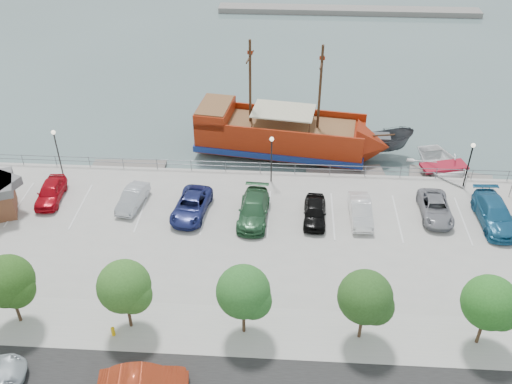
{
  "coord_description": "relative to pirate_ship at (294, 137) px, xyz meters",
  "views": [
    {
      "loc": [
        1.19,
        -33.5,
        27.11
      ],
      "look_at": [
        -1.0,
        2.0,
        2.0
      ],
      "focal_mm": 40.0,
      "sensor_mm": 36.0,
      "label": 1
    }
  ],
  "objects": [
    {
      "name": "dock_mid",
      "position": [
        4.63,
        -3.37,
        -1.71
      ],
      "size": [
        7.02,
        3.13,
        0.39
      ],
      "primitive_type": "cube",
      "rotation": [
        0.0,
        0.0,
        0.18
      ],
      "color": "slate",
      "rests_on": "ground"
    },
    {
      "name": "parked_car_d",
      "position": [
        -3.06,
        -11.21,
        -0.11
      ],
      "size": [
        2.48,
        5.54,
        1.58
      ],
      "primitive_type": "imported",
      "rotation": [
        0.0,
        0.0,
        -0.05
      ],
      "color": "#255432",
      "rests_on": "land_slab"
    },
    {
      "name": "parked_car_b",
      "position": [
        -12.76,
        -10.13,
        -0.23
      ],
      "size": [
        2.08,
        4.27,
        1.35
      ],
      "primitive_type": "imported",
      "rotation": [
        0.0,
        0.0,
        -0.17
      ],
      "color": "#B0B6BE",
      "rests_on": "land_slab"
    },
    {
      "name": "lamp_post_mid",
      "position": [
        -1.92,
        -6.07,
        2.04
      ],
      "size": [
        0.36,
        0.36,
        4.28
      ],
      "color": "black",
      "rests_on": "land_slab"
    },
    {
      "name": "speedboat",
      "position": [
        13.18,
        -2.96,
        -1.18
      ],
      "size": [
        6.61,
        8.05,
        1.45
      ],
      "primitive_type": "imported",
      "rotation": [
        0.0,
        0.0,
        0.25
      ],
      "color": "white",
      "rests_on": "ground"
    },
    {
      "name": "tree_d",
      "position": [
        -2.77,
        -22.64,
        2.39
      ],
      "size": [
        3.3,
        3.2,
        5.0
      ],
      "color": "#473321",
      "rests_on": "sidewalk"
    },
    {
      "name": "parked_car_c",
      "position": [
        -7.94,
        -10.93,
        -0.18
      ],
      "size": [
        3.02,
        5.44,
        1.44
      ],
      "primitive_type": "imported",
      "rotation": [
        0.0,
        0.0,
        -0.12
      ],
      "color": "navy",
      "rests_on": "land_slab"
    },
    {
      "name": "pirate_ship",
      "position": [
        0.0,
        0.0,
        0.0
      ],
      "size": [
        18.23,
        7.21,
        11.36
      ],
      "rotation": [
        0.0,
        0.0,
        -0.14
      ],
      "color": "maroon",
      "rests_on": "ground"
    },
    {
      "name": "lamp_post_right",
      "position": [
        14.08,
        -6.07,
        2.04
      ],
      "size": [
        0.36,
        0.36,
        4.28
      ],
      "color": "black",
      "rests_on": "land_slab"
    },
    {
      "name": "parked_car_e",
      "position": [
        1.63,
        -11.11,
        -0.18
      ],
      "size": [
        1.89,
        4.33,
        1.45
      ],
      "primitive_type": "imported",
      "rotation": [
        0.0,
        0.0,
        -0.04
      ],
      "color": "black",
      "rests_on": "land_slab"
    },
    {
      "name": "parked_car_g",
      "position": [
        10.97,
        -10.02,
        -0.23
      ],
      "size": [
        2.31,
        4.89,
        1.35
      ],
      "primitive_type": "imported",
      "rotation": [
        0.0,
        0.0,
        -0.01
      ],
      "color": "gray",
      "rests_on": "land_slab"
    },
    {
      "name": "parked_car_f",
      "position": [
        5.14,
        -10.79,
        -0.17
      ],
      "size": [
        1.68,
        4.49,
        1.47
      ],
      "primitive_type": "imported",
      "rotation": [
        0.0,
        0.0,
        0.03
      ],
      "color": "white",
      "rests_on": "land_slab"
    },
    {
      "name": "street_sedan",
      "position": [
        -8.03,
        -27.23,
        -0.1
      ],
      "size": [
        5.05,
        2.35,
        1.6
      ],
      "primitive_type": "imported",
      "rotation": [
        0.0,
        0.0,
        1.71
      ],
      "color": "#B4371A",
      "rests_on": "street"
    },
    {
      "name": "sidewalk",
      "position": [
        -1.92,
        -22.57,
        -0.89
      ],
      "size": [
        100.0,
        4.0,
        0.05
      ],
      "primitive_type": "cube",
      "color": "#A5A5A0",
      "rests_on": "land_slab"
    },
    {
      "name": "far_shore",
      "position": [
        8.08,
        42.43,
        -1.5
      ],
      "size": [
        40.0,
        3.0,
        0.8
      ],
      "primitive_type": "cube",
      "color": "gray",
      "rests_on": "ground"
    },
    {
      "name": "ground",
      "position": [
        -1.92,
        -12.57,
        -1.9
      ],
      "size": [
        160.0,
        160.0,
        0.0
      ],
      "primitive_type": "plane",
      "color": "#4A6161"
    },
    {
      "name": "parked_car_a",
      "position": [
        -19.51,
        -9.79,
        -0.15
      ],
      "size": [
        2.08,
        4.52,
        1.5
      ],
      "primitive_type": "imported",
      "rotation": [
        0.0,
        0.0,
        0.07
      ],
      "color": "#AF0814",
      "rests_on": "land_slab"
    },
    {
      "name": "tree_f",
      "position": [
        11.23,
        -22.64,
        2.39
      ],
      "size": [
        3.3,
        3.2,
        5.0
      ],
      "color": "#473321",
      "rests_on": "sidewalk"
    },
    {
      "name": "patrol_boat",
      "position": [
        7.85,
        0.17,
        -0.69
      ],
      "size": [
        6.6,
        3.51,
        2.42
      ],
      "primitive_type": "imported",
      "rotation": [
        0.0,
        0.0,
        1.76
      ],
      "color": "#414449",
      "rests_on": "ground"
    },
    {
      "name": "tree_e",
      "position": [
        4.23,
        -22.64,
        2.39
      ],
      "size": [
        3.3,
        3.2,
        5.0
      ],
      "color": "#473321",
      "rests_on": "sidewalk"
    },
    {
      "name": "dock_east",
      "position": [
        13.81,
        -3.37,
        -1.7
      ],
      "size": [
        7.36,
        3.36,
        0.41
      ],
      "primitive_type": "cube",
      "rotation": [
        0.0,
        0.0,
        -0.19
      ],
      "color": "gray",
      "rests_on": "ground"
    },
    {
      "name": "tree_c",
      "position": [
        -9.77,
        -22.64,
        2.39
      ],
      "size": [
        3.3,
        3.2,
        5.0
      ],
      "color": "#473321",
      "rests_on": "sidewalk"
    },
    {
      "name": "parked_car_h",
      "position": [
        15.26,
        -10.7,
        -0.07
      ],
      "size": [
        2.59,
        5.86,
        1.67
      ],
      "primitive_type": "imported",
      "rotation": [
        0.0,
        0.0,
        0.04
      ],
      "color": "#1E618C",
      "rests_on": "land_slab"
    },
    {
      "name": "lamp_post_left",
      "position": [
        -19.92,
        -6.07,
        2.04
      ],
      "size": [
        0.36,
        0.36,
        4.28
      ],
      "color": "black",
      "rests_on": "land_slab"
    },
    {
      "name": "fire_hydrant",
      "position": [
        -10.8,
        -23.37,
        -0.52
      ],
      "size": [
        0.25,
        0.25,
        0.71
      ],
      "rotation": [
        0.0,
        0.0,
        0.1
      ],
      "color": "#E8B80C",
      "rests_on": "sidewalk"
    },
    {
      "name": "dock_west",
      "position": [
        -14.92,
        -3.37,
        -1.71
      ],
      "size": [
        6.65,
        2.07,
        0.38
      ],
      "primitive_type": "cube",
      "rotation": [
        0.0,
        0.0,
        0.03
      ],
      "color": "slate",
      "rests_on": "ground"
    },
    {
      "name": "tree_b",
      "position": [
        -16.77,
        -22.64,
        2.39
      ],
      "size": [
        3.3,
        3.2,
        5.0
      ],
      "color": "#473321",
      "rests_on": "sidewalk"
    },
    {
      "name": "seawall_railing",
      "position": [
        -1.92,
        -4.77,
        -0.38
      ],
      "size": [
        50.0,
        0.06,
        1.0
      ],
      "color": "slate",
      "rests_on": "land_slab"
    }
  ]
}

